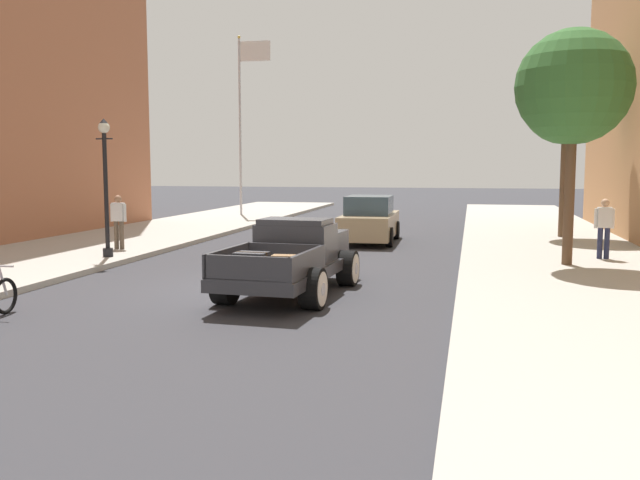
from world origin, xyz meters
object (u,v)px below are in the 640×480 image
(pedestrian_sidewalk_right, at_px, (604,225))
(street_tree_nearest, at_px, (574,88))
(pedestrian_sidewalk_left, at_px, (119,219))
(street_lamp_near, at_px, (106,177))
(hotrod_truck_gunmetal, at_px, (294,257))
(street_tree_second, at_px, (567,100))
(car_background_tan, at_px, (369,221))
(flagpole, at_px, (244,106))

(pedestrian_sidewalk_right, xyz_separation_m, street_tree_nearest, (-1.11, -1.36, 3.57))
(pedestrian_sidewalk_left, relative_size, street_lamp_near, 0.43)
(hotrod_truck_gunmetal, bearing_deg, street_lamp_near, 151.84)
(pedestrian_sidewalk_left, distance_m, street_tree_nearest, 13.51)
(street_tree_nearest, distance_m, street_tree_second, 7.36)
(hotrod_truck_gunmetal, relative_size, pedestrian_sidewalk_right, 3.04)
(hotrod_truck_gunmetal, relative_size, car_background_tan, 1.16)
(car_background_tan, height_order, pedestrian_sidewalk_right, pedestrian_sidewalk_right)
(hotrod_truck_gunmetal, height_order, flagpole, flagpole)
(car_background_tan, height_order, pedestrian_sidewalk_left, pedestrian_sidewalk_left)
(pedestrian_sidewalk_right, bearing_deg, pedestrian_sidewalk_left, -176.78)
(car_background_tan, relative_size, pedestrian_sidewalk_right, 2.63)
(pedestrian_sidewalk_left, bearing_deg, hotrod_truck_gunmetal, -36.48)
(pedestrian_sidewalk_left, bearing_deg, street_tree_second, 26.10)
(hotrod_truck_gunmetal, distance_m, pedestrian_sidewalk_left, 8.59)
(car_background_tan, xyz_separation_m, flagpole, (-8.08, 10.32, 5.00))
(pedestrian_sidewalk_left, height_order, street_tree_second, street_tree_second)
(pedestrian_sidewalk_left, bearing_deg, street_lamp_near, -70.95)
(car_background_tan, distance_m, pedestrian_sidewalk_right, 8.08)
(street_tree_second, bearing_deg, pedestrian_sidewalk_left, -153.90)
(street_lamp_near, xyz_separation_m, street_tree_nearest, (12.42, 1.16, 2.27))
(flagpole, relative_size, street_tree_second, 1.42)
(flagpole, distance_m, street_tree_second, 16.96)
(pedestrian_sidewalk_right, distance_m, street_tree_second, 7.13)
(car_background_tan, height_order, street_lamp_near, street_lamp_near)
(pedestrian_sidewalk_right, bearing_deg, street_tree_nearest, -129.28)
(pedestrian_sidewalk_left, height_order, street_lamp_near, street_lamp_near)
(pedestrian_sidewalk_right, distance_m, flagpole, 21.31)
(hotrod_truck_gunmetal, distance_m, street_lamp_near, 7.34)
(pedestrian_sidewalk_right, relative_size, street_tree_second, 0.26)
(hotrod_truck_gunmetal, xyz_separation_m, pedestrian_sidewalk_left, (-6.90, 5.10, 0.33))
(hotrod_truck_gunmetal, xyz_separation_m, flagpole, (-7.90, 20.15, 5.02))
(street_lamp_near, relative_size, flagpole, 0.42)
(car_background_tan, height_order, flagpole, flagpole)
(street_tree_second, bearing_deg, street_tree_nearest, -95.87)
(hotrod_truck_gunmetal, relative_size, street_tree_second, 0.78)
(street_tree_nearest, relative_size, street_tree_second, 0.93)
(car_background_tan, relative_size, street_tree_nearest, 0.72)
(car_background_tan, xyz_separation_m, street_lamp_near, (-6.48, -6.45, 1.62))
(pedestrian_sidewalk_left, distance_m, street_lamp_near, 2.24)
(hotrod_truck_gunmetal, distance_m, flagpole, 22.22)
(hotrod_truck_gunmetal, distance_m, street_tree_nearest, 8.55)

